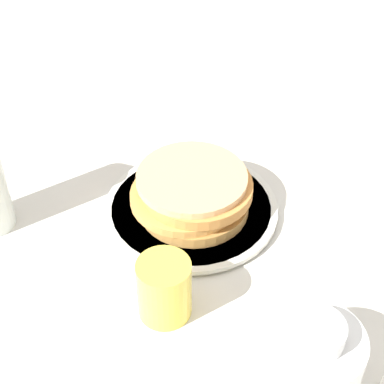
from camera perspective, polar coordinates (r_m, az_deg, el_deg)
name	(u,v)px	position (r m, az deg, el deg)	size (l,w,h in m)	color
ground_plane	(194,207)	(0.94, 0.21, -1.34)	(4.00, 4.00, 0.00)	silver
plate	(192,209)	(0.93, 0.00, -1.52)	(0.25, 0.25, 0.01)	silver
pancake_stack	(193,193)	(0.90, 0.09, -0.10)	(0.17, 0.17, 0.06)	#B68242
juice_glass	(164,289)	(0.78, -2.48, -8.58)	(0.07, 0.07, 0.08)	yellow
cream_jug	(310,359)	(0.73, 10.44, -14.38)	(0.12, 0.12, 0.10)	white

